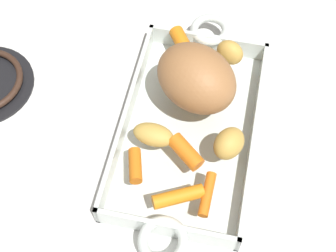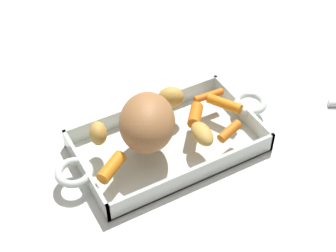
{
  "view_description": "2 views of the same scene",
  "coord_description": "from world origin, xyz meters",
  "px_view_note": "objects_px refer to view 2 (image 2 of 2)",
  "views": [
    {
      "loc": [
        0.38,
        0.05,
        0.67
      ],
      "look_at": [
        0.03,
        -0.03,
        0.06
      ],
      "focal_mm": 51.58,
      "sensor_mm": 36.0,
      "label": 1
    },
    {
      "loc": [
        -0.33,
        -0.6,
        0.72
      ],
      "look_at": [
        -0.0,
        -0.0,
        0.06
      ],
      "focal_mm": 54.52,
      "sensor_mm": 36.0,
      "label": 2
    }
  ],
  "objects_px": {
    "pork_roast": "(147,122)",
    "potato_golden_large": "(202,134)",
    "baby_carrot_northeast": "(230,131)",
    "baby_carrot_southwest": "(208,96)",
    "potato_near_roast": "(98,133)",
    "baby_carrot_center_left": "(224,104)",
    "roasting_dish": "(168,143)",
    "baby_carrot_southeast": "(195,115)",
    "potato_halved": "(171,97)",
    "baby_carrot_long": "(112,167)"
  },
  "relations": [
    {
      "from": "pork_roast",
      "to": "potato_golden_large",
      "type": "distance_m",
      "value": 0.11
    },
    {
      "from": "pork_roast",
      "to": "baby_carrot_northeast",
      "type": "distance_m",
      "value": 0.16
    },
    {
      "from": "baby_carrot_southwest",
      "to": "baby_carrot_northeast",
      "type": "height_order",
      "value": "baby_carrot_northeast"
    },
    {
      "from": "potato_near_roast",
      "to": "baby_carrot_center_left",
      "type": "bearing_deg",
      "value": -7.36
    },
    {
      "from": "baby_carrot_southwest",
      "to": "baby_carrot_northeast",
      "type": "distance_m",
      "value": 0.11
    },
    {
      "from": "roasting_dish",
      "to": "potato_near_roast",
      "type": "distance_m",
      "value": 0.14
    },
    {
      "from": "roasting_dish",
      "to": "baby_carrot_southeast",
      "type": "xyz_separation_m",
      "value": [
        0.06,
        0.01,
        0.04
      ]
    },
    {
      "from": "baby_carrot_northeast",
      "to": "potato_halved",
      "type": "height_order",
      "value": "potato_halved"
    },
    {
      "from": "roasting_dish",
      "to": "potato_halved",
      "type": "relative_size",
      "value": 8.61
    },
    {
      "from": "pork_roast",
      "to": "baby_carrot_center_left",
      "type": "relative_size",
      "value": 1.8
    },
    {
      "from": "pork_roast",
      "to": "baby_carrot_center_left",
      "type": "xyz_separation_m",
      "value": [
        0.17,
        0.01,
        -0.04
      ]
    },
    {
      "from": "baby_carrot_southwest",
      "to": "baby_carrot_northeast",
      "type": "xyz_separation_m",
      "value": [
        -0.02,
        -0.11,
        0.0
      ]
    },
    {
      "from": "baby_carrot_long",
      "to": "baby_carrot_northeast",
      "type": "distance_m",
      "value": 0.23
    },
    {
      "from": "baby_carrot_center_left",
      "to": "baby_carrot_southeast",
      "type": "height_order",
      "value": "baby_carrot_southeast"
    },
    {
      "from": "baby_carrot_southeast",
      "to": "potato_halved",
      "type": "height_order",
      "value": "potato_halved"
    },
    {
      "from": "baby_carrot_center_left",
      "to": "potato_near_roast",
      "type": "bearing_deg",
      "value": 172.64
    },
    {
      "from": "roasting_dish",
      "to": "potato_golden_large",
      "type": "xyz_separation_m",
      "value": [
        0.05,
        -0.05,
        0.04
      ]
    },
    {
      "from": "baby_carrot_long",
      "to": "baby_carrot_southwest",
      "type": "distance_m",
      "value": 0.27
    },
    {
      "from": "baby_carrot_southeast",
      "to": "potato_halved",
      "type": "distance_m",
      "value": 0.06
    },
    {
      "from": "pork_roast",
      "to": "roasting_dish",
      "type": "bearing_deg",
      "value": -2.42
    },
    {
      "from": "baby_carrot_center_left",
      "to": "baby_carrot_northeast",
      "type": "relative_size",
      "value": 1.38
    },
    {
      "from": "pork_roast",
      "to": "potato_near_roast",
      "type": "height_order",
      "value": "pork_roast"
    },
    {
      "from": "roasting_dish",
      "to": "baby_carrot_southwest",
      "type": "relative_size",
      "value": 7.08
    },
    {
      "from": "potato_golden_large",
      "to": "potato_near_roast",
      "type": "height_order",
      "value": "potato_near_roast"
    },
    {
      "from": "baby_carrot_center_left",
      "to": "potato_golden_large",
      "type": "xyz_separation_m",
      "value": [
        -0.09,
        -0.05,
        0.0
      ]
    },
    {
      "from": "roasting_dish",
      "to": "baby_carrot_northeast",
      "type": "bearing_deg",
      "value": -31.67
    },
    {
      "from": "roasting_dish",
      "to": "baby_carrot_center_left",
      "type": "relative_size",
      "value": 6.3
    },
    {
      "from": "baby_carrot_southwest",
      "to": "roasting_dish",
      "type": "bearing_deg",
      "value": -158.56
    },
    {
      "from": "potato_golden_large",
      "to": "potato_near_roast",
      "type": "xyz_separation_m",
      "value": [
        -0.17,
        0.09,
        0.01
      ]
    },
    {
      "from": "baby_carrot_southwest",
      "to": "potato_golden_large",
      "type": "xyz_separation_m",
      "value": [
        -0.07,
        -0.09,
        0.01
      ]
    },
    {
      "from": "baby_carrot_center_left",
      "to": "potato_golden_large",
      "type": "bearing_deg",
      "value": -147.64
    },
    {
      "from": "baby_carrot_northeast",
      "to": "potato_halved",
      "type": "bearing_deg",
      "value": 114.21
    },
    {
      "from": "baby_carrot_northeast",
      "to": "potato_near_roast",
      "type": "distance_m",
      "value": 0.24
    },
    {
      "from": "baby_carrot_northeast",
      "to": "potato_halved",
      "type": "xyz_separation_m",
      "value": [
        -0.06,
        0.12,
        0.01
      ]
    },
    {
      "from": "pork_roast",
      "to": "potato_golden_large",
      "type": "relative_size",
      "value": 2.1
    },
    {
      "from": "roasting_dish",
      "to": "potato_near_roast",
      "type": "height_order",
      "value": "potato_near_roast"
    },
    {
      "from": "potato_near_roast",
      "to": "baby_carrot_long",
      "type": "bearing_deg",
      "value": -97.03
    },
    {
      "from": "potato_halved",
      "to": "potato_golden_large",
      "type": "xyz_separation_m",
      "value": [
        0.0,
        -0.11,
        -0.01
      ]
    },
    {
      "from": "baby_carrot_center_left",
      "to": "potato_halved",
      "type": "height_order",
      "value": "potato_halved"
    },
    {
      "from": "potato_near_roast",
      "to": "baby_carrot_northeast",
      "type": "bearing_deg",
      "value": -24.7
    },
    {
      "from": "potato_halved",
      "to": "potato_near_roast",
      "type": "xyz_separation_m",
      "value": [
        -0.17,
        -0.02,
        -0.0
      ]
    },
    {
      "from": "baby_carrot_southeast",
      "to": "baby_carrot_northeast",
      "type": "relative_size",
      "value": 1.06
    },
    {
      "from": "baby_carrot_southwest",
      "to": "baby_carrot_southeast",
      "type": "xyz_separation_m",
      "value": [
        -0.06,
        -0.04,
        0.0
      ]
    },
    {
      "from": "baby_carrot_southeast",
      "to": "potato_near_roast",
      "type": "distance_m",
      "value": 0.19
    },
    {
      "from": "potato_halved",
      "to": "baby_carrot_southwest",
      "type": "bearing_deg",
      "value": -12.58
    },
    {
      "from": "pork_roast",
      "to": "potato_halved",
      "type": "bearing_deg",
      "value": 36.16
    },
    {
      "from": "baby_carrot_center_left",
      "to": "potato_golden_large",
      "type": "relative_size",
      "value": 1.16
    },
    {
      "from": "potato_golden_large",
      "to": "pork_roast",
      "type": "bearing_deg",
      "value": 151.98
    },
    {
      "from": "baby_carrot_center_left",
      "to": "baby_carrot_southwest",
      "type": "height_order",
      "value": "baby_carrot_center_left"
    },
    {
      "from": "pork_roast",
      "to": "potato_halved",
      "type": "relative_size",
      "value": 2.47
    }
  ]
}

